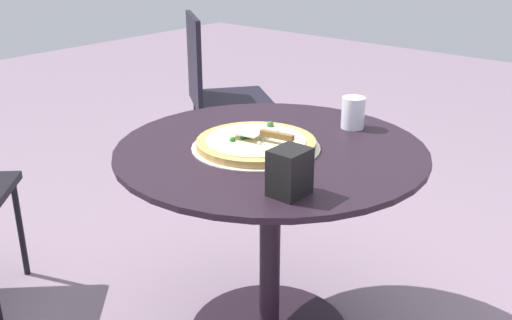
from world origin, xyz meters
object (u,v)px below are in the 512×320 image
at_px(napkin_dispenser, 290,172).
at_px(patio_chair_near, 216,87).
at_px(pizza_on_tray, 256,143).
at_px(drinking_cup, 353,113).
at_px(patio_table, 270,205).
at_px(pizza_server, 263,133).

bearing_deg(napkin_dispenser, patio_chair_near, 50.12).
distance_m(pizza_on_tray, drinking_cup, 0.38).
bearing_deg(drinking_cup, patio_chair_near, -25.07).
xyz_separation_m(patio_table, pizza_server, (0.01, 0.03, 0.25)).
relative_size(pizza_on_tray, patio_chair_near, 0.44).
bearing_deg(pizza_server, napkin_dispenser, 141.57).
distance_m(napkin_dispenser, patio_chair_near, 1.75).
relative_size(patio_table, drinking_cup, 9.13).
xyz_separation_m(pizza_on_tray, drinking_cup, (-0.12, -0.36, 0.04)).
height_order(pizza_on_tray, patio_chair_near, patio_chair_near).
relative_size(pizza_on_tray, pizza_server, 1.84).
bearing_deg(drinking_cup, patio_table, 74.12).
bearing_deg(pizza_server, pizza_on_tray, 2.40).
height_order(pizza_server, drinking_cup, drinking_cup).
distance_m(pizza_on_tray, pizza_server, 0.05).
distance_m(patio_table, drinking_cup, 0.42).
height_order(pizza_on_tray, napkin_dispenser, napkin_dispenser).
height_order(pizza_server, napkin_dispenser, napkin_dispenser).
bearing_deg(pizza_on_tray, drinking_cup, -108.98).
xyz_separation_m(drinking_cup, patio_chair_near, (1.17, -0.55, -0.22)).
bearing_deg(napkin_dispenser, pizza_server, 51.50).
height_order(patio_table, patio_chair_near, patio_chair_near).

